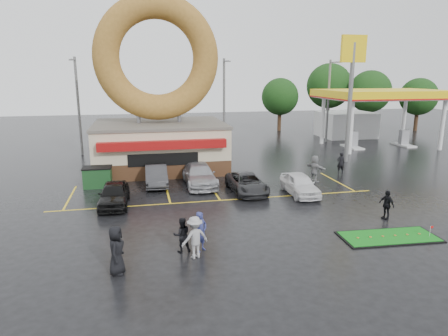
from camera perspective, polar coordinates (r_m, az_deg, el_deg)
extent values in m
plane|color=black|center=(21.11, 1.29, -7.42)|extent=(120.00, 120.00, 0.00)
cube|color=#472B19|center=(32.97, -9.03, 1.09)|extent=(10.00, 8.00, 1.20)
cube|color=beige|center=(32.65, -9.14, 4.09)|extent=(10.00, 8.00, 2.30)
cube|color=#59544C|center=(32.48, -9.22, 6.27)|extent=(10.20, 8.20, 0.20)
cube|color=maroon|center=(28.38, -8.68, 3.26)|extent=(9.00, 0.60, 0.60)
cylinder|color=slate|center=(32.37, -12.12, 7.37)|extent=(0.30, 0.30, 1.20)
cylinder|color=slate|center=(32.52, -6.43, 7.61)|extent=(0.30, 0.30, 1.20)
torus|color=brown|center=(32.28, -9.57, 15.29)|extent=(9.60, 2.00, 9.60)
cylinder|color=silver|center=(39.73, 17.68, 5.47)|extent=(0.40, 0.40, 5.00)
cylinder|color=silver|center=(45.50, 28.76, 5.38)|extent=(0.40, 0.40, 5.00)
cylinder|color=silver|center=(45.00, 13.93, 6.55)|extent=(0.40, 0.40, 5.00)
cylinder|color=silver|center=(50.17, 24.33, 6.42)|extent=(0.40, 0.40, 5.00)
cube|color=silver|center=(44.65, 21.69, 9.51)|extent=(12.00, 8.00, 0.50)
cube|color=yellow|center=(44.64, 21.72, 9.89)|extent=(12.30, 8.30, 0.70)
cube|color=#99999E|center=(43.51, 17.90, 3.95)|extent=(0.90, 0.60, 1.60)
cube|color=#99999E|center=(46.78, 24.31, 4.02)|extent=(0.90, 0.60, 1.60)
cube|color=silver|center=(50.94, 17.01, 5.96)|extent=(6.00, 5.00, 3.00)
cylinder|color=slate|center=(35.91, 17.52, 8.73)|extent=(0.36, 0.36, 10.00)
cube|color=yellow|center=(35.88, 18.03, 15.90)|extent=(2.20, 0.30, 2.20)
cylinder|color=slate|center=(39.70, -20.07, 8.19)|extent=(0.24, 0.24, 9.00)
cylinder|color=slate|center=(38.62, -20.77, 14.28)|extent=(0.12, 2.00, 0.12)
cube|color=slate|center=(37.63, -20.99, 14.23)|extent=(0.40, 0.18, 0.12)
cylinder|color=slate|center=(41.23, 0.00, 9.14)|extent=(0.24, 0.24, 9.00)
cylinder|color=slate|center=(40.16, 0.31, 15.03)|extent=(0.12, 2.00, 0.12)
cube|color=slate|center=(39.18, 0.64, 15.00)|extent=(0.40, 0.18, 0.12)
cylinder|color=slate|center=(46.16, 14.66, 9.16)|extent=(0.24, 0.24, 9.00)
cylinder|color=slate|center=(45.19, 15.55, 14.37)|extent=(0.12, 2.00, 0.12)
cube|color=slate|center=(44.30, 16.16, 14.30)|extent=(0.40, 0.18, 0.12)
cylinder|color=#332114|center=(58.25, 19.84, 6.55)|extent=(0.50, 0.50, 2.88)
sphere|color=black|center=(57.99, 20.13, 10.23)|extent=(5.60, 5.60, 5.60)
cylinder|color=#332114|center=(60.05, 25.73, 6.03)|extent=(0.50, 0.50, 2.52)
sphere|color=black|center=(59.80, 26.05, 9.15)|extent=(4.90, 4.90, 4.90)
cylinder|color=#332114|center=(59.77, 14.55, 7.23)|extent=(0.50, 0.50, 3.24)
sphere|color=black|center=(59.51, 14.79, 11.28)|extent=(6.30, 6.30, 6.30)
cylinder|color=#332114|center=(54.83, 7.90, 6.64)|extent=(0.50, 0.50, 2.52)
sphere|color=black|center=(54.56, 8.01, 10.07)|extent=(4.90, 4.90, 4.90)
imported|color=black|center=(23.97, -15.44, -3.62)|extent=(1.79, 4.12, 1.38)
imported|color=#2F2F31|center=(27.76, -9.65, -1.05)|extent=(1.50, 4.18, 1.37)
imported|color=#9E9EA3|center=(27.41, -3.53, -0.98)|extent=(2.04, 4.99, 1.45)
imported|color=#2A2A2C|center=(25.73, 3.29, -2.18)|extent=(2.14, 4.46, 1.22)
imported|color=silver|center=(25.67, 10.76, -2.28)|extent=(1.67, 4.02, 1.36)
imported|color=navy|center=(17.33, -3.33, -9.05)|extent=(0.76, 0.73, 1.76)
imported|color=black|center=(17.35, -6.03, -9.48)|extent=(0.78, 0.62, 1.54)
imported|color=gray|center=(16.73, -4.18, -9.85)|extent=(1.31, 1.00, 1.79)
imported|color=black|center=(15.94, -15.13, -11.28)|extent=(0.78, 1.03, 1.91)
imported|color=black|center=(22.66, 22.20, -4.88)|extent=(0.63, 0.99, 1.56)
imported|color=gray|center=(29.04, 12.82, -0.05)|extent=(1.13, 1.82, 1.87)
imported|color=black|center=(31.89, 16.34, 0.71)|extent=(0.64, 0.46, 1.64)
cube|color=#1B4821|center=(28.27, -17.60, -1.30)|extent=(1.83, 1.24, 1.30)
cube|color=black|center=(20.45, 22.48, -9.09)|extent=(4.66, 2.21, 0.05)
cube|color=#127018|center=(20.44, 22.49, -9.01)|extent=(4.44, 1.99, 0.03)
cylinder|color=silver|center=(21.13, 27.36, -8.05)|extent=(0.02, 0.02, 0.52)
cube|color=red|center=(21.10, 27.57, -7.50)|extent=(0.14, 0.01, 0.10)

